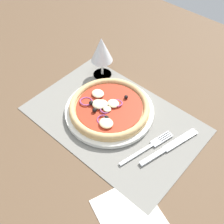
{
  "coord_description": "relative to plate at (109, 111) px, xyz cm",
  "views": [
    {
      "loc": [
        35.26,
        -40.58,
        65.13
      ],
      "look_at": [
        -0.81,
        0.0,
        2.76
      ],
      "focal_mm": 44.99,
      "sensor_mm": 36.0,
      "label": 1
    }
  ],
  "objects": [
    {
      "name": "ground_plane",
      "position": [
        2.69,
        -0.96,
        -2.28
      ],
      "size": [
        190.0,
        140.0,
        2.4
      ],
      "primitive_type": "cube",
      "color": "brown"
    },
    {
      "name": "placemat",
      "position": [
        2.69,
        -0.96,
        -0.88
      ],
      "size": [
        50.6,
        33.29,
        0.4
      ],
      "primitive_type": "cube",
      "color": "slate",
      "rests_on": "ground_plane"
    },
    {
      "name": "plate",
      "position": [
        0.0,
        0.0,
        0.0
      ],
      "size": [
        26.97,
        26.97,
        1.36
      ],
      "primitive_type": "cylinder",
      "color": "silver",
      "rests_on": "placemat"
    },
    {
      "name": "pizza",
      "position": [
        -0.07,
        -0.1,
        1.79
      ],
      "size": [
        24.32,
        24.32,
        2.66
      ],
      "color": "tan",
      "rests_on": "plate"
    },
    {
      "name": "fork",
      "position": [
        16.72,
        -2.17,
        -0.46
      ],
      "size": [
        5.75,
        17.84,
        0.44
      ],
      "rotation": [
        0.0,
        0.0,
        1.33
      ],
      "color": "silver",
      "rests_on": "placemat"
    },
    {
      "name": "knife",
      "position": [
        20.95,
        1.56,
        -0.43
      ],
      "size": [
        6.65,
        19.77,
        0.62
      ],
      "rotation": [
        0.0,
        0.0,
        1.32
      ],
      "color": "silver",
      "rests_on": "placemat"
    },
    {
      "name": "wine_glass",
      "position": [
        -13.73,
        11.57,
        9.17
      ],
      "size": [
        7.2,
        7.2,
        14.9
      ],
      "color": "silver",
      "rests_on": "ground_plane"
    },
    {
      "name": "napkin",
      "position": [
        24.74,
        -20.35,
        -0.9
      ],
      "size": [
        19.35,
        18.44,
        0.36
      ],
      "primitive_type": "cube",
      "rotation": [
        0.0,
        0.0,
        -0.35
      ],
      "color": "silver",
      "rests_on": "ground_plane"
    }
  ]
}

